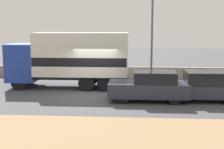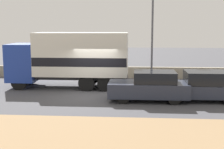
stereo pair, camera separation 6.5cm
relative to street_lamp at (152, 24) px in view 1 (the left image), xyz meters
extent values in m
plane|color=#47474C|center=(-3.43, -4.88, -3.97)|extent=(80.00, 80.00, 0.00)
cube|color=#937551|center=(-3.43, -11.46, -3.95)|extent=(60.00, 4.09, 0.04)
cube|color=gray|center=(-3.43, 0.97, -3.56)|extent=(60.00, 0.35, 0.82)
cylinder|color=#4C4C51|center=(0.00, 0.00, -0.67)|extent=(0.14, 0.14, 6.59)
cube|color=navy|center=(-8.06, -3.03, -2.40)|extent=(1.71, 2.35, 2.28)
cube|color=black|center=(-8.90, -3.03, -1.94)|extent=(0.06, 2.00, 1.00)
cube|color=#2D2D33|center=(-4.41, -3.03, -3.27)|extent=(5.59, 1.33, 0.25)
cube|color=silver|center=(-4.41, -3.03, -1.86)|extent=(5.59, 2.43, 2.58)
cube|color=black|center=(-4.41, -3.03, -2.25)|extent=(5.56, 2.45, 0.52)
cylinder|color=black|center=(-8.06, -4.04, -3.49)|extent=(0.95, 0.28, 0.95)
cylinder|color=black|center=(-8.06, -2.03, -3.49)|extent=(0.95, 0.28, 0.95)
cylinder|color=black|center=(-2.88, -4.04, -3.49)|extent=(0.95, 0.28, 0.95)
cylinder|color=black|center=(-2.88, -2.03, -3.49)|extent=(0.95, 0.28, 0.95)
cylinder|color=black|center=(-3.99, -4.04, -3.49)|extent=(0.95, 0.28, 0.95)
cylinder|color=black|center=(-3.99, -2.03, -3.49)|extent=(0.95, 0.28, 0.95)
cube|color=#282D3D|center=(-0.47, -6.21, -3.37)|extent=(4.03, 1.75, 0.72)
cube|color=black|center=(-0.15, -6.21, -2.73)|extent=(2.10, 1.61, 0.56)
cylinder|color=black|center=(-1.72, -6.96, -3.66)|extent=(0.62, 0.20, 0.62)
cylinder|color=black|center=(-1.72, -5.45, -3.66)|extent=(0.62, 0.20, 0.62)
cylinder|color=black|center=(0.78, -6.96, -3.66)|extent=(0.62, 0.20, 0.62)
cylinder|color=black|center=(0.78, -5.45, -3.66)|extent=(0.62, 0.20, 0.62)
cube|color=#282D3D|center=(2.17, -5.94, -3.42)|extent=(4.14, 1.85, 0.64)
cube|color=black|center=(2.50, -5.94, -2.78)|extent=(2.15, 1.71, 0.64)
cylinder|color=black|center=(0.88, -6.74, -3.66)|extent=(0.61, 0.20, 0.61)
cylinder|color=black|center=(0.88, -5.13, -3.66)|extent=(0.61, 0.20, 0.61)
cylinder|color=black|center=(3.45, -5.13, -3.66)|extent=(0.61, 0.20, 0.61)
camera|label=1|loc=(-1.19, -21.91, -0.21)|focal=50.00mm
camera|label=2|loc=(-1.12, -21.90, -0.21)|focal=50.00mm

